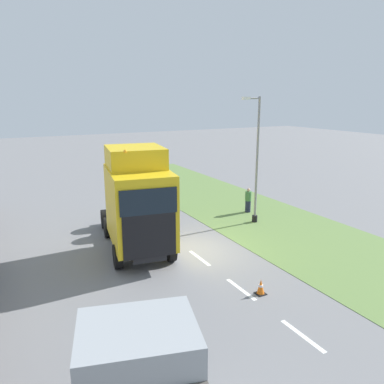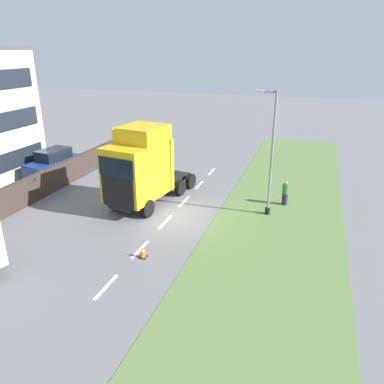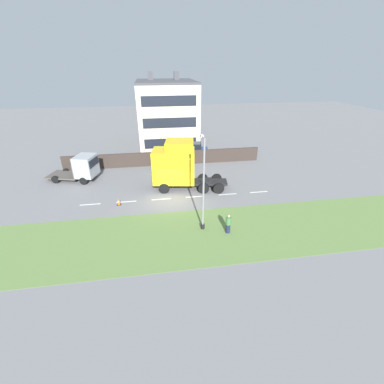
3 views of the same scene
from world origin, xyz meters
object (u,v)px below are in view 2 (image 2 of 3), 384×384
at_px(traffic_cone_lead, 143,252).
at_px(lamp_post, 270,160).
at_px(pedestrian, 285,193).
at_px(lorry_cab, 141,168).
at_px(parked_car, 54,164).

bearing_deg(traffic_cone_lead, lamp_post, -125.31).
xyz_separation_m(lamp_post, pedestrian, (-0.89, -1.76, -2.55)).
bearing_deg(lorry_cab, traffic_cone_lead, 124.70).
height_order(parked_car, traffic_cone_lead, parked_car).
bearing_deg(parked_car, lorry_cab, 169.75).
xyz_separation_m(lorry_cab, parked_car, (8.53, -2.79, -1.41)).
xyz_separation_m(parked_car, lamp_post, (-15.91, 1.62, 2.25)).
bearing_deg(pedestrian, traffic_cone_lead, 56.32).
relative_size(lamp_post, traffic_cone_lead, 12.18).
relative_size(pedestrian, traffic_cone_lead, 2.66).
distance_m(lorry_cab, traffic_cone_lead, 6.51).
relative_size(parked_car, pedestrian, 2.92).
distance_m(parked_car, traffic_cone_lead, 13.94).
height_order(lorry_cab, parked_car, lorry_cab).
xyz_separation_m(lamp_post, traffic_cone_lead, (4.76, 6.71, -3.01)).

